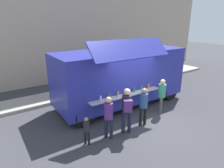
% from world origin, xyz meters
% --- Properties ---
extents(ground_plane, '(60.00, 60.00, 0.00)m').
position_xyz_m(ground_plane, '(0.00, 0.00, 0.00)').
color(ground_plane, '#38383D').
extents(curb_strip, '(28.00, 1.60, 0.15)m').
position_xyz_m(curb_strip, '(-3.74, 4.74, 0.07)').
color(curb_strip, '#9E998E').
rests_on(curb_strip, ground).
extents(building_behind, '(32.00, 2.40, 10.43)m').
position_xyz_m(building_behind, '(-2.74, 8.64, 5.22)').
color(building_behind, '#B8A48C').
rests_on(building_behind, ground).
extents(food_truck_main, '(6.51, 3.20, 3.37)m').
position_xyz_m(food_truck_main, '(0.27, 2.12, 1.50)').
color(food_truck_main, '#2A2F9B').
rests_on(food_truck_main, ground).
extents(trash_bin, '(0.60, 0.60, 0.87)m').
position_xyz_m(trash_bin, '(4.66, 4.44, 0.44)').
color(trash_bin, '#2E6137').
rests_on(trash_bin, ground).
extents(customer_front_ordering, '(0.33, 0.32, 1.59)m').
position_xyz_m(customer_front_ordering, '(-0.32, -0.12, 0.95)').
color(customer_front_ordering, black).
rests_on(customer_front_ordering, ground).
extents(customer_mid_with_backpack, '(0.50, 0.58, 1.78)m').
position_xyz_m(customer_mid_with_backpack, '(-1.26, -0.23, 1.09)').
color(customer_mid_with_backpack, '#1F2137').
rests_on(customer_mid_with_backpack, ground).
extents(customer_rear_waiting, '(0.32, 0.32, 1.59)m').
position_xyz_m(customer_rear_waiting, '(-1.97, -0.09, 0.95)').
color(customer_rear_waiting, '#1E2336').
rests_on(customer_rear_waiting, ground).
extents(customer_extra_browsing, '(0.33, 0.33, 1.62)m').
position_xyz_m(customer_extra_browsing, '(1.10, 0.19, 0.97)').
color(customer_extra_browsing, '#4D4A43').
rests_on(customer_extra_browsing, ground).
extents(child_near_queue, '(0.21, 0.21, 1.03)m').
position_xyz_m(child_near_queue, '(-2.81, 0.00, 0.62)').
color(child_near_queue, black).
rests_on(child_near_queue, ground).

